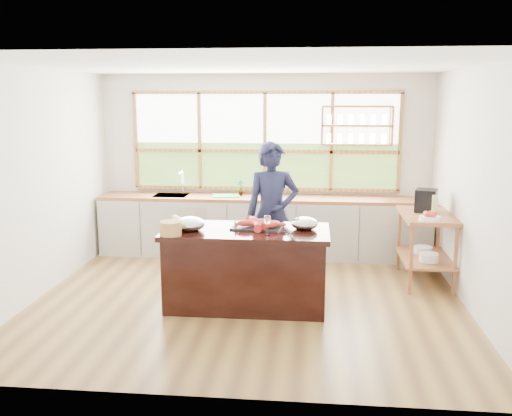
# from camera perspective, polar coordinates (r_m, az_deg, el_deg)

# --- Properties ---
(ground_plane) EXTENTS (5.00, 5.00, 0.00)m
(ground_plane) POSITION_cam_1_polar(r_m,az_deg,el_deg) (6.84, -0.75, -9.14)
(ground_plane) COLOR olive
(room_shell) EXTENTS (5.02, 4.52, 2.71)m
(room_shell) POSITION_cam_1_polar(r_m,az_deg,el_deg) (6.95, -0.11, 6.03)
(room_shell) COLOR silver
(room_shell) RESTS_ON ground_plane
(back_counter) EXTENTS (4.90, 0.63, 0.90)m
(back_counter) POSITION_cam_1_polar(r_m,az_deg,el_deg) (8.56, 0.59, -1.80)
(back_counter) COLOR #A5A49B
(back_counter) RESTS_ON ground_plane
(right_shelf_unit) EXTENTS (0.62, 1.10, 0.90)m
(right_shelf_unit) POSITION_cam_1_polar(r_m,az_deg,el_deg) (7.61, 16.65, -2.75)
(right_shelf_unit) COLOR #9E552B
(right_shelf_unit) RESTS_ON ground_plane
(island) EXTENTS (1.85, 0.90, 0.90)m
(island) POSITION_cam_1_polar(r_m,az_deg,el_deg) (6.50, -0.97, -5.99)
(island) COLOR black
(island) RESTS_ON ground_plane
(cook) EXTENTS (0.73, 0.54, 1.82)m
(cook) POSITION_cam_1_polar(r_m,az_deg,el_deg) (7.13, 1.64, -0.68)
(cook) COLOR #161935
(cook) RESTS_ON ground_plane
(potted_plant) EXTENTS (0.14, 0.11, 0.24)m
(potted_plant) POSITION_cam_1_polar(r_m,az_deg,el_deg) (8.55, -1.59, 2.05)
(potted_plant) COLOR slate
(potted_plant) RESTS_ON back_counter
(cutting_board) EXTENTS (0.45, 0.37, 0.01)m
(cutting_board) POSITION_cam_1_polar(r_m,az_deg,el_deg) (8.54, -2.99, 1.25)
(cutting_board) COLOR green
(cutting_board) RESTS_ON back_counter
(espresso_machine) EXTENTS (0.33, 0.34, 0.29)m
(espresso_machine) POSITION_cam_1_polar(r_m,az_deg,el_deg) (7.67, 16.64, 0.72)
(espresso_machine) COLOR black
(espresso_machine) RESTS_ON right_shelf_unit
(wine_bottle) EXTENTS (0.08, 0.08, 0.27)m
(wine_bottle) POSITION_cam_1_polar(r_m,az_deg,el_deg) (7.40, 17.42, 0.21)
(wine_bottle) COLOR #A5BE58
(wine_bottle) RESTS_ON right_shelf_unit
(fruit_bowl) EXTENTS (0.25, 0.25, 0.11)m
(fruit_bowl) POSITION_cam_1_polar(r_m,az_deg,el_deg) (7.16, 16.98, -0.86)
(fruit_bowl) COLOR white
(fruit_bowl) RESTS_ON right_shelf_unit
(slate_board) EXTENTS (0.59, 0.46, 0.02)m
(slate_board) POSITION_cam_1_polar(r_m,az_deg,el_deg) (6.48, 0.12, -1.90)
(slate_board) COLOR black
(slate_board) RESTS_ON island
(lobster_pile) EXTENTS (0.52, 0.48, 0.08)m
(lobster_pile) POSITION_cam_1_polar(r_m,az_deg,el_deg) (6.43, 0.28, -1.54)
(lobster_pile) COLOR red
(lobster_pile) RESTS_ON slate_board
(mixing_bowl_left) EXTENTS (0.34, 0.34, 0.16)m
(mixing_bowl_left) POSITION_cam_1_polar(r_m,az_deg,el_deg) (6.38, -6.61, -1.60)
(mixing_bowl_left) COLOR #B5B9BC
(mixing_bowl_left) RESTS_ON island
(mixing_bowl_right) EXTENTS (0.30, 0.30, 0.15)m
(mixing_bowl_right) POSITION_cam_1_polar(r_m,az_deg,el_deg) (6.42, 4.87, -1.56)
(mixing_bowl_right) COLOR #B5B9BC
(mixing_bowl_right) RESTS_ON island
(wine_glass) EXTENTS (0.08, 0.08, 0.22)m
(wine_glass) POSITION_cam_1_polar(r_m,az_deg,el_deg) (6.10, 1.13, -1.25)
(wine_glass) COLOR white
(wine_glass) RESTS_ON island
(wicker_basket) EXTENTS (0.24, 0.24, 0.15)m
(wicker_basket) POSITION_cam_1_polar(r_m,az_deg,el_deg) (6.18, -8.53, -2.03)
(wicker_basket) COLOR tan
(wicker_basket) RESTS_ON island
(parchment_roll) EXTENTS (0.22, 0.30, 0.08)m
(parchment_roll) POSITION_cam_1_polar(r_m,az_deg,el_deg) (6.73, -7.75, -1.22)
(parchment_roll) COLOR silver
(parchment_roll) RESTS_ON island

